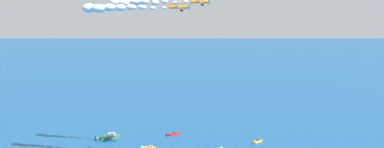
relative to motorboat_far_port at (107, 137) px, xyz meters
name	(u,v)px	position (x,y,z in m)	size (l,w,h in m)	color
motorboat_far_port	(107,137)	(0.00, 0.00, 0.00)	(4.96, 10.71, 3.01)	#33704C
motorboat_ahead	(173,134)	(12.11, 25.73, -0.31)	(2.59, 6.60, 1.86)	#B21E1E
motorboat_mid_cluster	(256,142)	(43.85, 45.22, -0.37)	(1.99, 5.73, 1.63)	gold
motorboat_outer_ring_a	(148,148)	(23.70, 5.05, -0.37)	(5.42, 4.61, 1.65)	gold
biplane_lead	(201,2)	(50.95, 9.27, 56.34)	(6.82, 6.66, 3.58)	orange
smoke_trail_lead	(131,2)	(29.99, -5.62, 56.20)	(26.15, 18.99, 3.21)	silver
biplane_wingman	(180,7)	(57.96, -5.16, 54.44)	(6.82, 6.66, 3.58)	orange
wingwalker_wingman	(180,0)	(57.92, -5.09, 56.59)	(0.95, 1.27, 1.53)	white
smoke_trail_wingman	(106,8)	(37.06, -19.90, 54.16)	(25.67, 18.97, 3.22)	silver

